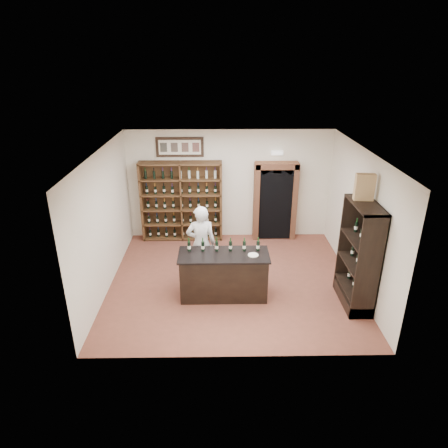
{
  "coord_description": "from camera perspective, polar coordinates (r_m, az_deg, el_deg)",
  "views": [
    {
      "loc": [
        -0.31,
        -7.91,
        4.83
      ],
      "look_at": [
        -0.18,
        0.3,
        1.29
      ],
      "focal_mm": 32.0,
      "sensor_mm": 36.0,
      "label": 1
    }
  ],
  "objects": [
    {
      "name": "side_cabinet",
      "position": [
        8.59,
        18.61,
        -6.33
      ],
      "size": [
        0.48,
        1.2,
        2.2
      ],
      "color": "black",
      "rests_on": "ground"
    },
    {
      "name": "counter_bottle_3",
      "position": [
        8.33,
        0.93,
        -3.18
      ],
      "size": [
        0.07,
        0.07,
        0.3
      ],
      "color": "black",
      "rests_on": "tasting_counter"
    },
    {
      "name": "wall_left",
      "position": [
        8.92,
        -16.72,
        0.39
      ],
      "size": [
        0.04,
        5.0,
        3.0
      ],
      "primitive_type": "cube",
      "color": "silver",
      "rests_on": "ground"
    },
    {
      "name": "arched_doorway",
      "position": [
        10.99,
        7.31,
        3.52
      ],
      "size": [
        1.17,
        0.35,
        2.17
      ],
      "color": "black",
      "rests_on": "ground"
    },
    {
      "name": "shopkeeper",
      "position": [
        8.9,
        -3.29,
        -2.88
      ],
      "size": [
        0.69,
        0.49,
        1.81
      ],
      "primitive_type": "imported",
      "rotation": [
        0.0,
        0.0,
        3.23
      ],
      "color": "silver",
      "rests_on": "ground"
    },
    {
      "name": "counter_bottle_1",
      "position": [
        8.34,
        -3.03,
        -3.2
      ],
      "size": [
        0.07,
        0.07,
        0.3
      ],
      "color": "black",
      "rests_on": "tasting_counter"
    },
    {
      "name": "wine_shelf",
      "position": [
        10.94,
        -6.06,
        3.28
      ],
      "size": [
        2.2,
        0.38,
        2.2
      ],
      "color": "brown",
      "rests_on": "ground"
    },
    {
      "name": "emergency_light",
      "position": [
        10.72,
        7.59,
        10.04
      ],
      "size": [
        0.3,
        0.1,
        0.1
      ],
      "primitive_type": "cube",
      "color": "white",
      "rests_on": "wall_back"
    },
    {
      "name": "counter_bottle_5",
      "position": [
        8.37,
        4.88,
        -3.14
      ],
      "size": [
        0.07,
        0.07,
        0.3
      ],
      "color": "black",
      "rests_on": "tasting_counter"
    },
    {
      "name": "wine_crate",
      "position": [
        8.1,
        19.44,
        4.99
      ],
      "size": [
        0.38,
        0.18,
        0.52
      ],
      "primitive_type": "cube",
      "rotation": [
        0.0,
        0.0,
        -0.09
      ],
      "color": "tan",
      "rests_on": "side_cabinet"
    },
    {
      "name": "plate",
      "position": [
        8.21,
        4.19,
        -4.45
      ],
      "size": [
        0.22,
        0.22,
        0.02
      ],
      "primitive_type": "cylinder",
      "color": "silver",
      "rests_on": "tasting_counter"
    },
    {
      "name": "ceiling",
      "position": [
        8.12,
        1.32,
        10.32
      ],
      "size": [
        5.5,
        5.5,
        0.0
      ],
      "primitive_type": "plane",
      "rotation": [
        3.14,
        0.0,
        0.0
      ],
      "color": "white",
      "rests_on": "wall_back"
    },
    {
      "name": "wall_right",
      "position": [
        9.11,
        18.79,
        0.6
      ],
      "size": [
        0.04,
        5.0,
        3.0
      ],
      "primitive_type": "cube",
      "color": "silver",
      "rests_on": "ground"
    },
    {
      "name": "framed_picture",
      "position": [
        10.67,
        -6.33,
        10.87
      ],
      "size": [
        1.25,
        0.04,
        0.52
      ],
      "primitive_type": "cube",
      "color": "black",
      "rests_on": "wall_back"
    },
    {
      "name": "counter_bottle_0",
      "position": [
        8.35,
        -5.01,
        -3.21
      ],
      "size": [
        0.07,
        0.07,
        0.3
      ],
      "color": "black",
      "rests_on": "tasting_counter"
    },
    {
      "name": "counter_bottle_2",
      "position": [
        8.33,
        -1.05,
        -3.19
      ],
      "size": [
        0.07,
        0.07,
        0.3
      ],
      "color": "black",
      "rests_on": "tasting_counter"
    },
    {
      "name": "tasting_counter",
      "position": [
        8.5,
        -0.04,
        -7.34
      ],
      "size": [
        1.88,
        0.78,
        1.0
      ],
      "color": "black",
      "rests_on": "ground"
    },
    {
      "name": "floor",
      "position": [
        9.27,
        1.15,
        -8.06
      ],
      "size": [
        5.5,
        5.5,
        0.0
      ],
      "primitive_type": "plane",
      "color": "brown",
      "rests_on": "ground"
    },
    {
      "name": "wall_back",
      "position": [
        10.93,
        0.76,
        5.6
      ],
      "size": [
        5.5,
        0.04,
        3.0
      ],
      "primitive_type": "cube",
      "color": "silver",
      "rests_on": "ground"
    },
    {
      "name": "counter_bottle_4",
      "position": [
        8.35,
        2.91,
        -3.16
      ],
      "size": [
        0.07,
        0.07,
        0.3
      ],
      "color": "black",
      "rests_on": "tasting_counter"
    }
  ]
}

